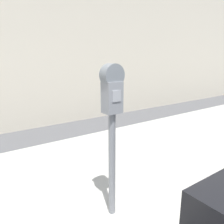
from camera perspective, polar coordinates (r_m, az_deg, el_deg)
sidewalk at (r=3.15m, az=-12.61°, el=-18.09°), size 24.00×2.80×0.14m
parking_meter at (r=2.05m, az=0.01°, el=-0.59°), size 0.21×0.14×1.54m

